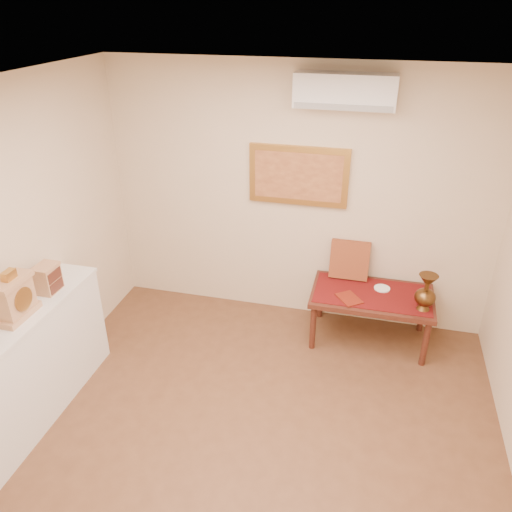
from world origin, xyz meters
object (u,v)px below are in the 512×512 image
(mantel_clock, at_px, (15,298))
(low_table, at_px, (372,299))
(brass_urn_tall, at_px, (427,289))
(wooden_chest, at_px, (48,278))
(display_ledge, at_px, (20,378))

(mantel_clock, xyz_separation_m, low_table, (2.66, 1.72, -0.67))
(brass_urn_tall, xyz_separation_m, wooden_chest, (-3.14, -1.16, 0.32))
(display_ledge, xyz_separation_m, mantel_clock, (0.01, 0.16, 0.66))
(mantel_clock, bearing_deg, low_table, 32.86)
(low_table, bearing_deg, wooden_chest, -153.55)
(brass_urn_tall, bearing_deg, display_ledge, -151.44)
(display_ledge, xyz_separation_m, wooden_chest, (0.01, 0.55, 0.61))
(mantel_clock, bearing_deg, brass_urn_tall, 26.36)
(wooden_chest, bearing_deg, low_table, 26.45)
(brass_urn_tall, relative_size, low_table, 0.37)
(wooden_chest, height_order, low_table, wooden_chest)
(brass_urn_tall, distance_m, display_ledge, 3.60)
(display_ledge, distance_m, mantel_clock, 0.68)
(brass_urn_tall, height_order, mantel_clock, mantel_clock)
(low_table, bearing_deg, brass_urn_tall, -18.99)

